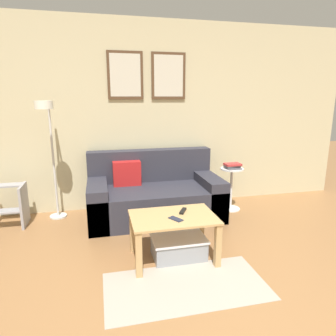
{
  "coord_description": "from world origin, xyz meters",
  "views": [
    {
      "loc": [
        -0.89,
        -1.06,
        1.55
      ],
      "look_at": [
        -0.23,
        1.78,
        0.85
      ],
      "focal_mm": 32.0,
      "sensor_mm": 36.0,
      "label": 1
    }
  ],
  "objects_px": {
    "coffee_table": "(173,225)",
    "step_stool": "(6,205)",
    "couch": "(154,195)",
    "side_table": "(231,185)",
    "remote_control": "(183,211)",
    "cell_phone": "(176,219)",
    "storage_bin": "(179,247)",
    "book_stack": "(233,166)",
    "floor_lamp": "(48,137)"
  },
  "relations": [
    {
      "from": "storage_bin",
      "to": "book_stack",
      "type": "height_order",
      "value": "book_stack"
    },
    {
      "from": "storage_bin",
      "to": "floor_lamp",
      "type": "xyz_separation_m",
      "value": [
        -1.29,
        1.14,
        0.98
      ]
    },
    {
      "from": "coffee_table",
      "to": "cell_phone",
      "type": "bearing_deg",
      "value": -87.53
    },
    {
      "from": "step_stool",
      "to": "couch",
      "type": "bearing_deg",
      "value": -2.27
    },
    {
      "from": "couch",
      "to": "side_table",
      "type": "bearing_deg",
      "value": -0.96
    },
    {
      "from": "storage_bin",
      "to": "coffee_table",
      "type": "bearing_deg",
      "value": -165.22
    },
    {
      "from": "storage_bin",
      "to": "step_stool",
      "type": "distance_m",
      "value": 2.2
    },
    {
      "from": "storage_bin",
      "to": "side_table",
      "type": "relative_size",
      "value": 0.89
    },
    {
      "from": "remote_control",
      "to": "cell_phone",
      "type": "xyz_separation_m",
      "value": [
        -0.12,
        -0.16,
        -0.01
      ]
    },
    {
      "from": "floor_lamp",
      "to": "side_table",
      "type": "bearing_deg",
      "value": -1.23
    },
    {
      "from": "coffee_table",
      "to": "step_stool",
      "type": "height_order",
      "value": "step_stool"
    },
    {
      "from": "coffee_table",
      "to": "side_table",
      "type": "xyz_separation_m",
      "value": [
        1.11,
        1.1,
        0.0
      ]
    },
    {
      "from": "floor_lamp",
      "to": "cell_phone",
      "type": "bearing_deg",
      "value": -45.1
    },
    {
      "from": "storage_bin",
      "to": "floor_lamp",
      "type": "bearing_deg",
      "value": 138.53
    },
    {
      "from": "cell_phone",
      "to": "step_stool",
      "type": "xyz_separation_m",
      "value": [
        -1.79,
        1.27,
        -0.17
      ]
    },
    {
      "from": "couch",
      "to": "step_stool",
      "type": "height_order",
      "value": "couch"
    },
    {
      "from": "floor_lamp",
      "to": "cell_phone",
      "type": "xyz_separation_m",
      "value": [
        1.23,
        -1.23,
        -0.64
      ]
    },
    {
      "from": "couch",
      "to": "coffee_table",
      "type": "distance_m",
      "value": 1.12
    },
    {
      "from": "floor_lamp",
      "to": "book_stack",
      "type": "xyz_separation_m",
      "value": [
        2.34,
        -0.06,
        -0.46
      ]
    },
    {
      "from": "side_table",
      "to": "cell_phone",
      "type": "relative_size",
      "value": 4.24
    },
    {
      "from": "storage_bin",
      "to": "remote_control",
      "type": "height_order",
      "value": "remote_control"
    },
    {
      "from": "book_stack",
      "to": "step_stool",
      "type": "height_order",
      "value": "book_stack"
    },
    {
      "from": "storage_bin",
      "to": "step_stool",
      "type": "relative_size",
      "value": 1.03
    },
    {
      "from": "cell_phone",
      "to": "couch",
      "type": "bearing_deg",
      "value": 58.16
    },
    {
      "from": "coffee_table",
      "to": "book_stack",
      "type": "relative_size",
      "value": 3.57
    },
    {
      "from": "book_stack",
      "to": "remote_control",
      "type": "distance_m",
      "value": 1.43
    },
    {
      "from": "floor_lamp",
      "to": "step_stool",
      "type": "relative_size",
      "value": 2.95
    },
    {
      "from": "cell_phone",
      "to": "book_stack",
      "type": "bearing_deg",
      "value": 15.61
    },
    {
      "from": "book_stack",
      "to": "cell_phone",
      "type": "xyz_separation_m",
      "value": [
        -1.1,
        -1.18,
        -0.18
      ]
    },
    {
      "from": "couch",
      "to": "floor_lamp",
      "type": "distance_m",
      "value": 1.48
    },
    {
      "from": "storage_bin",
      "to": "step_stool",
      "type": "bearing_deg",
      "value": 147.53
    },
    {
      "from": "couch",
      "to": "book_stack",
      "type": "xyz_separation_m",
      "value": [
        1.09,
        -0.03,
        0.35
      ]
    },
    {
      "from": "remote_control",
      "to": "floor_lamp",
      "type": "bearing_deg",
      "value": 171.14
    },
    {
      "from": "side_table",
      "to": "cell_phone",
      "type": "height_order",
      "value": "side_table"
    },
    {
      "from": "side_table",
      "to": "book_stack",
      "type": "height_order",
      "value": "book_stack"
    },
    {
      "from": "couch",
      "to": "storage_bin",
      "type": "distance_m",
      "value": 1.12
    },
    {
      "from": "couch",
      "to": "side_table",
      "type": "height_order",
      "value": "couch"
    },
    {
      "from": "floor_lamp",
      "to": "cell_phone",
      "type": "distance_m",
      "value": 1.86
    },
    {
      "from": "storage_bin",
      "to": "book_stack",
      "type": "distance_m",
      "value": 1.59
    },
    {
      "from": "couch",
      "to": "remote_control",
      "type": "bearing_deg",
      "value": -84.39
    },
    {
      "from": "coffee_table",
      "to": "book_stack",
      "type": "bearing_deg",
      "value": 44.66
    },
    {
      "from": "couch",
      "to": "cell_phone",
      "type": "bearing_deg",
      "value": -90.63
    },
    {
      "from": "couch",
      "to": "storage_bin",
      "type": "relative_size",
      "value": 3.21
    },
    {
      "from": "book_stack",
      "to": "remote_control",
      "type": "height_order",
      "value": "book_stack"
    },
    {
      "from": "coffee_table",
      "to": "couch",
      "type": "bearing_deg",
      "value": 89.15
    },
    {
      "from": "floor_lamp",
      "to": "remote_control",
      "type": "xyz_separation_m",
      "value": [
        1.35,
        -1.07,
        -0.64
      ]
    },
    {
      "from": "couch",
      "to": "cell_phone",
      "type": "relative_size",
      "value": 12.08
    },
    {
      "from": "storage_bin",
      "to": "side_table",
      "type": "xyz_separation_m",
      "value": [
        1.05,
        1.09,
        0.25
      ]
    },
    {
      "from": "coffee_table",
      "to": "floor_lamp",
      "type": "distance_m",
      "value": 1.84
    },
    {
      "from": "storage_bin",
      "to": "step_stool",
      "type": "xyz_separation_m",
      "value": [
        -1.85,
        1.18,
        0.17
      ]
    }
  ]
}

